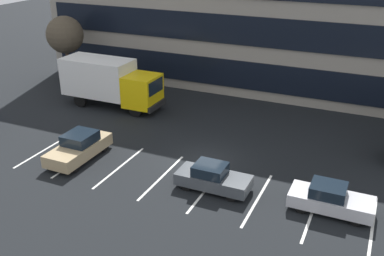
{
  "coord_description": "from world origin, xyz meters",
  "views": [
    {
      "loc": [
        9.2,
        -22.06,
        12.66
      ],
      "look_at": [
        -1.37,
        1.31,
        1.4
      ],
      "focal_mm": 41.77,
      "sensor_mm": 36.0,
      "label": 1
    }
  ],
  "objects_px": {
    "sedan_tan": "(79,147)",
    "bare_tree": "(65,35)",
    "sedan_silver": "(330,199)",
    "sedan_charcoal": "(213,178)",
    "box_truck_yellow": "(110,81)"
  },
  "relations": [
    {
      "from": "sedan_charcoal",
      "to": "sedan_tan",
      "type": "relative_size",
      "value": 0.89
    },
    {
      "from": "bare_tree",
      "to": "sedan_tan",
      "type": "bearing_deg",
      "value": -49.44
    },
    {
      "from": "sedan_tan",
      "to": "sedan_silver",
      "type": "height_order",
      "value": "sedan_tan"
    },
    {
      "from": "sedan_tan",
      "to": "bare_tree",
      "type": "height_order",
      "value": "bare_tree"
    },
    {
      "from": "box_truck_yellow",
      "to": "sedan_charcoal",
      "type": "height_order",
      "value": "box_truck_yellow"
    },
    {
      "from": "box_truck_yellow",
      "to": "sedan_charcoal",
      "type": "bearing_deg",
      "value": -34.68
    },
    {
      "from": "box_truck_yellow",
      "to": "bare_tree",
      "type": "relative_size",
      "value": 1.32
    },
    {
      "from": "sedan_charcoal",
      "to": "bare_tree",
      "type": "distance_m",
      "value": 22.32
    },
    {
      "from": "box_truck_yellow",
      "to": "sedan_tan",
      "type": "distance_m",
      "value": 9.08
    },
    {
      "from": "sedan_charcoal",
      "to": "bare_tree",
      "type": "bearing_deg",
      "value": 148.11
    },
    {
      "from": "sedan_tan",
      "to": "bare_tree",
      "type": "relative_size",
      "value": 0.74
    },
    {
      "from": "box_truck_yellow",
      "to": "sedan_silver",
      "type": "distance_m",
      "value": 19.74
    },
    {
      "from": "sedan_silver",
      "to": "sedan_tan",
      "type": "bearing_deg",
      "value": -178.12
    },
    {
      "from": "box_truck_yellow",
      "to": "sedan_silver",
      "type": "relative_size",
      "value": 1.99
    },
    {
      "from": "sedan_charcoal",
      "to": "bare_tree",
      "type": "height_order",
      "value": "bare_tree"
    }
  ]
}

